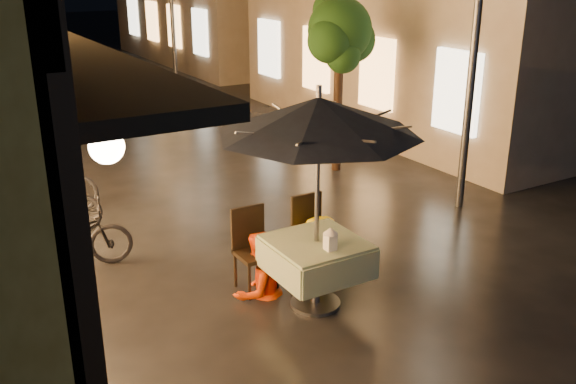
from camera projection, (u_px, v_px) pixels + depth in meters
ground at (390, 314)px, 6.97m from camera, size 90.00×90.00×0.00m
street_tree at (340, 34)px, 10.94m from camera, size 1.43×1.20×3.15m
streetlamp_near at (478, 13)px, 9.02m from camera, size 0.36×0.36×4.23m
cafe_table at (316, 257)px, 6.96m from camera, size 0.99×0.99×0.78m
patio_umbrella at (318, 116)px, 6.43m from camera, size 2.13×2.13×2.46m
cafe_chair_left at (252, 244)px, 7.38m from camera, size 0.42×0.42×0.97m
cafe_chair_right at (311, 230)px, 7.76m from camera, size 0.42×0.42×0.97m
table_lantern at (330, 238)px, 6.63m from camera, size 0.16×0.16×0.25m
person_orange at (258, 235)px, 7.17m from camera, size 0.82×0.70×1.45m
person_yellow at (322, 219)px, 7.56m from camera, size 1.01×0.64×1.49m
bicycle_0 at (66, 238)px, 7.87m from camera, size 1.66×0.90×0.83m
bicycle_1 at (45, 206)px, 8.79m from camera, size 1.55×0.83×0.90m
bicycle_2 at (36, 187)px, 9.47m from camera, size 1.87×1.03×0.93m
bicycle_3 at (16, 166)px, 10.38m from camera, size 1.60×0.55×0.94m
bicycle_4 at (3, 137)px, 12.05m from camera, size 1.95×1.30×0.97m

